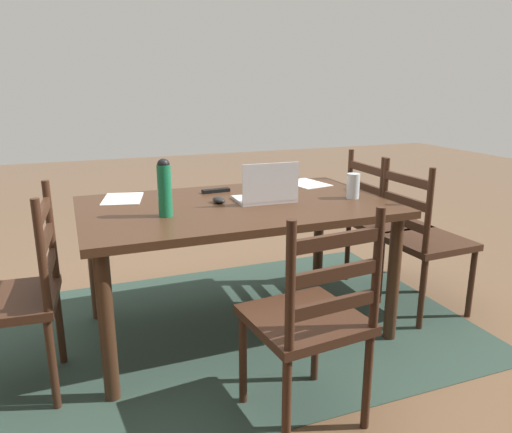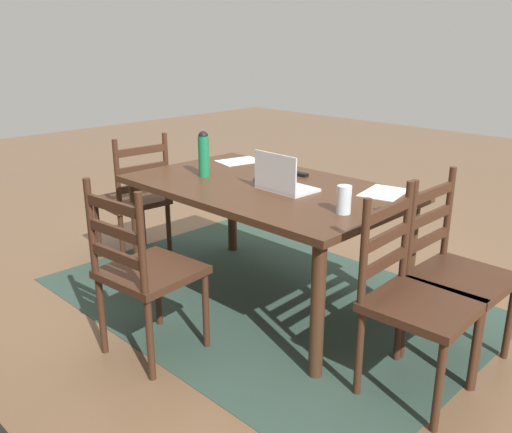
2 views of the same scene
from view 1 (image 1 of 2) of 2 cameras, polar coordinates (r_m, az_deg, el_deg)
The scene contains 14 objects.
ground_plane at distance 2.95m, azimuth -2.11°, elevation -12.74°, with size 14.00×14.00×0.00m, color brown.
area_rug at distance 2.95m, azimuth -2.11°, elevation -12.69°, with size 2.64×1.83×0.01m, color #2D4238.
dining_table at distance 2.70m, azimuth -2.25°, elevation -0.19°, with size 1.66×1.01×0.75m.
chair_left_far at distance 3.13m, azimuth 18.87°, elevation -2.68°, with size 0.46×0.46×0.95m.
chair_right_far at distance 2.45m, azimuth -26.32°, elevation -8.52°, with size 0.47×0.47×0.95m.
chair_far_head at distance 2.02m, azimuth 6.28°, elevation -12.00°, with size 0.48×0.48×0.95m.
chair_left_near at distance 3.44m, azimuth 14.57°, elevation -0.77°, with size 0.45×0.45×0.95m.
laptop at distance 2.69m, azimuth 1.27°, elevation 2.89°, with size 0.33×0.23×0.23m.
water_bottle at distance 2.43m, azimuth -10.62°, elevation 3.44°, with size 0.07×0.07×0.29m.
drinking_glass at distance 2.84m, azimuth 11.26°, elevation 3.51°, with size 0.07×0.07×0.14m, color silver.
computer_mouse at distance 2.69m, azimuth -4.35°, elevation 1.94°, with size 0.06×0.10×0.03m, color black.
tv_remote at distance 2.96m, azimuth -4.70°, elevation 3.02°, with size 0.04×0.17×0.02m, color black.
paper_stack_left at distance 3.22m, azimuth 5.88°, elevation 3.86°, with size 0.21×0.30×0.00m, color white.
paper_stack_right at distance 2.88m, azimuth -15.28°, elevation 2.02°, with size 0.21×0.30×0.00m, color white.
Camera 1 is at (0.85, 2.46, 1.39)m, focal length 34.31 mm.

